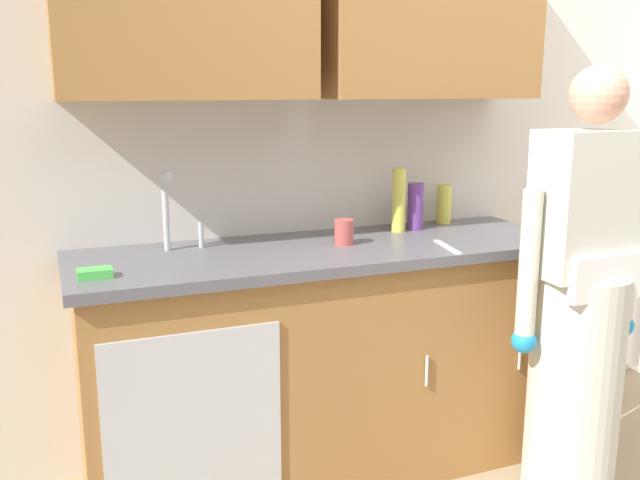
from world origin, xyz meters
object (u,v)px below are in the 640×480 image
Objects in this scene: bottle_water_short at (444,204)px; sponge at (95,273)px; person_at_sink at (579,324)px; cup_by_sink at (344,232)px; bottle_cleaner_spray at (399,200)px; sink at (185,262)px; bottle_dish_liquid at (415,206)px; knife_on_counter at (447,247)px.

sponge is at bearing -165.99° from bottle_water_short.
person_at_sink reaches higher than cup_by_sink.
bottle_water_short is at bearing 17.46° from bottle_cleaner_spray.
sink is 0.36m from sponge.
bottle_cleaner_spray is at bearing 24.74° from cup_by_sink.
person_at_sink is at bearing -66.25° from bottle_dish_liquid.
bottle_water_short is 0.74× the size of knife_on_counter.
bottle_cleaner_spray is at bearing 120.27° from person_at_sink.
person_at_sink reaches higher than knife_on_counter.
knife_on_counter is 2.18× the size of sponge.
cup_by_sink is (-0.60, -0.23, -0.04)m from bottle_water_short.
person_at_sink reaches higher than sink.
person_at_sink reaches higher than bottle_water_short.
knife_on_counter is at bearing -99.73° from bottle_dish_liquid.
cup_by_sink is (-0.41, -0.16, -0.05)m from bottle_dish_liquid.
bottle_cleaner_spray reaches higher than knife_on_counter.
sink is at bearing -171.75° from bottle_dish_liquid.
bottle_dish_liquid is 0.20m from bottle_water_short.
sink reaches higher than sponge.
person_at_sink is at bearing -36.75° from cup_by_sink.
bottle_water_short is (0.19, 0.07, -0.01)m from bottle_dish_liquid.
knife_on_counter is (0.97, -0.21, 0.02)m from sink.
bottle_dish_liquid is at bearing -179.03° from knife_on_counter.
person_at_sink is 1.73m from sponge.
bottle_cleaner_spray is 2.47× the size of sponge.
bottle_water_short is 1.59m from sponge.
bottle_water_short is at bearing 160.78° from knife_on_counter.
bottle_cleaner_spray is 1.13× the size of knife_on_counter.
cup_by_sink is at bearing 9.06° from sponge.
bottle_water_short is (-0.12, 0.77, 0.34)m from person_at_sink.
sponge is (-1.27, -0.30, -0.12)m from bottle_cleaner_spray.
person_at_sink is at bearing -22.21° from sink.
cup_by_sink is 0.96m from sponge.
sink reaches higher than bottle_cleaner_spray.
sink reaches higher than cup_by_sink.
knife_on_counter is at bearing -12.35° from sink.
bottle_water_short is at bearing 14.01° from sponge.
bottle_cleaner_spray reaches higher than sponge.
bottle_cleaner_spray is at bearing -164.55° from knife_on_counter.
bottle_water_short is at bearing 21.43° from cup_by_sink.
knife_on_counter is 1.30m from sponge.
person_at_sink is 8.04× the size of bottle_dish_liquid.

